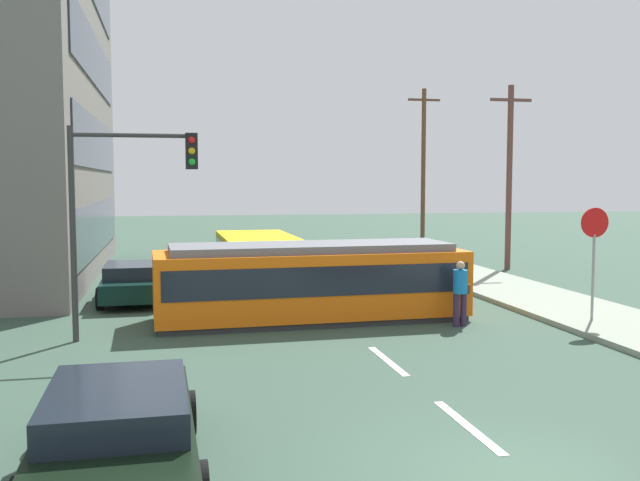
% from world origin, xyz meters
% --- Properties ---
extents(ground_plane, '(120.00, 120.00, 0.00)m').
position_xyz_m(ground_plane, '(0.00, 10.00, 0.00)').
color(ground_plane, '#354E3F').
extents(lane_stripe_1, '(0.16, 2.40, 0.01)m').
position_xyz_m(lane_stripe_1, '(0.00, 2.00, 0.01)').
color(lane_stripe_1, silver).
rests_on(lane_stripe_1, ground).
extents(lane_stripe_2, '(0.16, 2.40, 0.01)m').
position_xyz_m(lane_stripe_2, '(0.00, 6.00, 0.01)').
color(lane_stripe_2, silver).
rests_on(lane_stripe_2, ground).
extents(lane_stripe_3, '(0.16, 2.40, 0.01)m').
position_xyz_m(lane_stripe_3, '(0.00, 16.59, 0.01)').
color(lane_stripe_3, silver).
rests_on(lane_stripe_3, ground).
extents(lane_stripe_4, '(0.16, 2.40, 0.01)m').
position_xyz_m(lane_stripe_4, '(0.00, 22.59, 0.01)').
color(lane_stripe_4, silver).
rests_on(lane_stripe_4, ground).
extents(streetcar_tram, '(8.23, 2.78, 2.05)m').
position_xyz_m(streetcar_tram, '(-0.69, 10.59, 1.06)').
color(streetcar_tram, orange).
rests_on(streetcar_tram, ground).
extents(city_bus, '(2.59, 5.94, 1.77)m').
position_xyz_m(city_bus, '(-1.29, 17.14, 1.03)').
color(city_bus, yellow).
rests_on(city_bus, ground).
extents(pedestrian_crossing, '(0.47, 0.36, 1.67)m').
position_xyz_m(pedestrian_crossing, '(2.86, 8.98, 0.94)').
color(pedestrian_crossing, '#352440').
rests_on(pedestrian_crossing, ground).
extents(parked_sedan_near, '(2.07, 4.50, 1.19)m').
position_xyz_m(parked_sedan_near, '(-5.01, 1.16, 0.62)').
color(parked_sedan_near, black).
rests_on(parked_sedan_near, ground).
extents(parked_sedan_mid, '(1.99, 4.18, 1.19)m').
position_xyz_m(parked_sedan_mid, '(-5.46, 14.55, 0.62)').
color(parked_sedan_mid, black).
rests_on(parked_sedan_mid, ground).
extents(stop_sign, '(0.76, 0.07, 2.88)m').
position_xyz_m(stop_sign, '(6.23, 8.41, 2.19)').
color(stop_sign, gray).
rests_on(stop_sign, sidewalk_curb_right).
extents(traffic_light_mast, '(2.90, 0.33, 4.94)m').
position_xyz_m(traffic_light_mast, '(-5.34, 9.21, 3.47)').
color(traffic_light_mast, '#333333').
rests_on(traffic_light_mast, ground).
extents(utility_pole_mid, '(1.80, 0.24, 7.62)m').
position_xyz_m(utility_pole_mid, '(9.52, 19.58, 3.99)').
color(utility_pole_mid, brown).
rests_on(utility_pole_mid, ground).
extents(utility_pole_far, '(1.80, 0.24, 8.69)m').
position_xyz_m(utility_pole_far, '(9.33, 29.28, 4.53)').
color(utility_pole_far, brown).
rests_on(utility_pole_far, ground).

